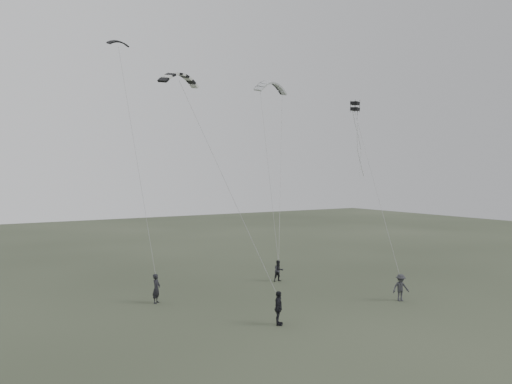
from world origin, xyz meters
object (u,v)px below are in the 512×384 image
kite_dark_small (118,42)px  flyer_center (278,308)px  flyer_far (401,288)px  flyer_right (279,271)px  flyer_left (156,289)px  kite_striped (179,74)px  kite_pale_large (271,82)px  kite_box (355,106)px

kite_dark_small → flyer_center: bearing=-81.1°
flyer_far → flyer_right: bearing=127.2°
flyer_far → kite_dark_small: kite_dark_small is taller
flyer_left → kite_striped: kite_striped is taller
flyer_far → kite_pale_large: kite_pale_large is taller
flyer_right → kite_pale_large: bearing=68.9°
flyer_left → kite_pale_large: bearing=-17.1°
flyer_center → flyer_far: 9.97m
flyer_right → kite_box: size_ratio=2.44×
flyer_center → kite_dark_small: 23.46m
flyer_left → kite_box: size_ratio=2.82×
flyer_left → flyer_right: 10.70m
kite_dark_small → kite_pale_large: bearing=-2.6°
kite_dark_small → kite_box: size_ratio=2.39×
kite_striped → kite_box: kite_striped is taller
kite_box → kite_striped: bearing=152.3°
flyer_left → kite_pale_large: 23.11m
flyer_left → kite_striped: (0.84, -2.01, 13.78)m
flyer_left → kite_pale_large: kite_pale_large is taller
kite_dark_small → flyer_left: bearing=-94.7°
flyer_far → kite_box: 13.97m
flyer_far → flyer_center: bearing=-162.7°
flyer_center → kite_box: 17.70m
flyer_right → kite_dark_small: 21.53m
flyer_center → kite_dark_small: kite_dark_small is taller
kite_pale_large → kite_box: bearing=-98.7°
flyer_center → kite_pale_large: (10.27, 16.28, 16.16)m
flyer_center → flyer_right: bearing=4.3°
flyer_far → kite_striped: kite_striped is taller
kite_striped → kite_dark_small: bearing=79.9°
flyer_center → flyer_left: bearing=65.5°
flyer_left → flyer_far: flyer_left is taller
kite_striped → kite_box: 14.27m
flyer_left → flyer_far: bearing=-76.2°
kite_striped → flyer_center: bearing=-80.0°
flyer_left → kite_dark_small: size_ratio=1.18×
flyer_left → kite_dark_small: kite_dark_small is taller
flyer_center → kite_pale_large: kite_pale_large is taller
flyer_right → kite_striped: size_ratio=0.59×
flyer_far → kite_striped: size_ratio=0.64×
kite_striped → kite_pale_large: bearing=18.5°
kite_box → flyer_center: bearing=-178.2°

